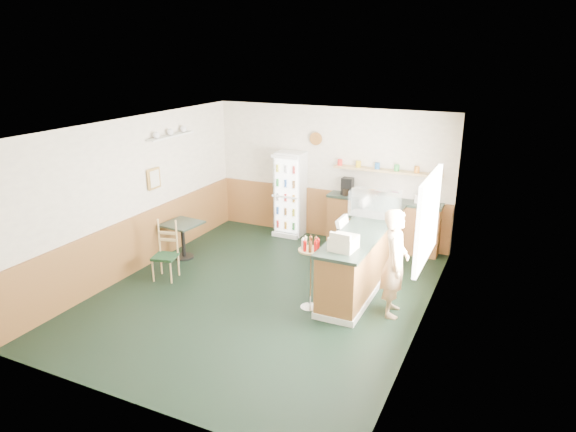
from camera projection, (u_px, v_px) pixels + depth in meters
The scene contains 13 objects.
ground at pixel (263, 294), 8.32m from camera, with size 6.00×6.00×0.00m, color black.
room_envelope at pixel (270, 191), 8.56m from camera, with size 5.04×6.02×2.72m.
service_counter at pixel (364, 258), 8.56m from camera, with size 0.68×3.01×1.01m.
back_counter at pixel (382, 221), 10.08m from camera, with size 2.24×0.42×1.69m.
drinks_fridge at pixel (290, 194), 10.71m from camera, with size 0.58×0.52×1.77m.
display_case at pixel (375, 205), 8.75m from camera, with size 0.84×0.44×0.48m.
cash_register at pixel (344, 243), 7.42m from camera, with size 0.35×0.37×0.20m, color beige.
shopkeeper at pixel (395, 263), 7.46m from camera, with size 0.55×0.39×1.64m, color tan.
condiment_stand at pixel (310, 263), 7.63m from camera, with size 0.36×0.36×1.13m.
newspaper_rack at pixel (342, 244), 8.52m from camera, with size 0.09×0.47×0.93m.
cafe_table at pixel (183, 233), 9.59m from camera, with size 0.70×0.70×0.70m.
cafe_chair at pixel (167, 248), 8.78m from camera, with size 0.46×0.46×1.02m.
dog_doorstop at pixel (330, 276), 8.66m from camera, with size 0.21×0.28×0.26m.
Camera 1 is at (3.55, -6.62, 3.81)m, focal length 32.00 mm.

